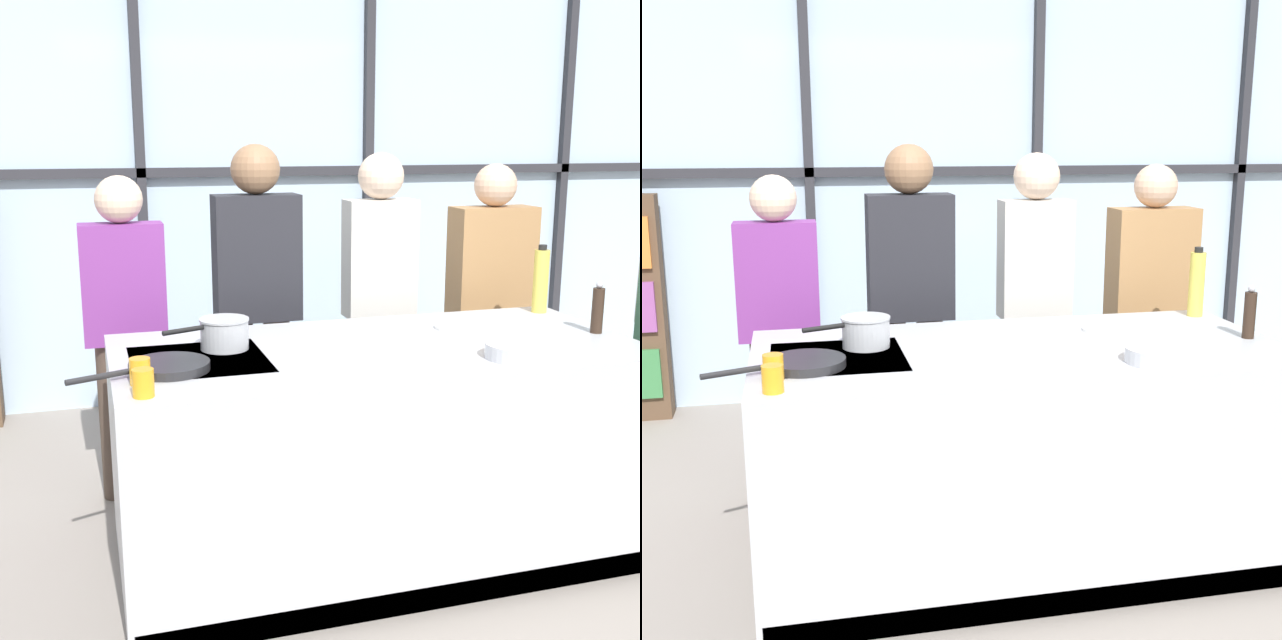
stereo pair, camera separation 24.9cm
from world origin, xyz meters
TOP-DOWN VIEW (x-y plane):
  - ground_plane at (0.00, 0.00)m, footprint 18.00×18.00m
  - back_window_wall at (0.00, 2.32)m, footprint 6.40×0.10m
  - demo_island at (-0.00, -0.00)m, footprint 2.17×1.02m
  - spectator_far_left at (-0.98, 0.86)m, footprint 0.39×0.22m
  - spectator_center_left at (-0.33, 0.86)m, footprint 0.42×0.24m
  - spectator_center_right at (0.33, 0.86)m, footprint 0.37×0.24m
  - spectator_far_right at (0.98, 0.86)m, footprint 0.45×0.23m
  - frying_pan at (-0.88, -0.13)m, footprint 0.52×0.30m
  - saucepan at (-0.62, 0.12)m, footprint 0.36×0.21m
  - white_plate at (0.46, 0.18)m, footprint 0.24×0.24m
  - mixing_bowl at (0.45, -0.34)m, footprint 0.25×0.25m
  - oil_bottle at (0.99, 0.38)m, footprint 0.07×0.07m
  - pepper_grinder at (1.00, -0.07)m, footprint 0.05×0.05m
  - juice_glass_near at (-0.99, -0.41)m, footprint 0.07×0.07m
  - juice_glass_far at (-0.99, -0.27)m, footprint 0.07×0.07m

SIDE VIEW (x-z plane):
  - ground_plane at x=0.00m, z-range 0.00..0.00m
  - demo_island at x=0.00m, z-range 0.00..0.92m
  - spectator_far_left at x=-0.98m, z-range 0.12..1.71m
  - spectator_far_right at x=0.98m, z-range 0.10..1.73m
  - white_plate at x=0.46m, z-range 0.92..0.93m
  - frying_pan at x=-0.88m, z-range 0.92..0.96m
  - mixing_bowl at x=0.45m, z-range 0.92..0.98m
  - juice_glass_near at x=-0.99m, z-range 0.92..1.02m
  - juice_glass_far at x=-0.99m, z-range 0.92..1.02m
  - saucepan at x=-0.62m, z-range 0.93..1.05m
  - spectator_center_right at x=0.33m, z-range 0.15..1.84m
  - spectator_center_left at x=-0.33m, z-range 0.13..1.86m
  - pepper_grinder at x=1.00m, z-range 0.91..1.14m
  - oil_bottle at x=0.99m, z-range 0.91..1.25m
  - back_window_wall at x=0.00m, z-range 0.00..2.80m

